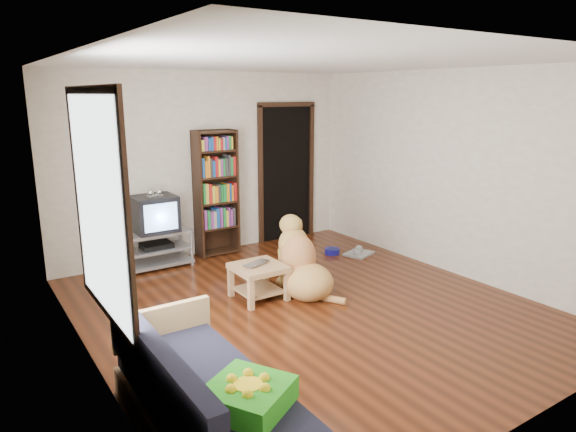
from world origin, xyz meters
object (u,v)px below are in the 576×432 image
dog_bowl (332,251)px  grey_rag (359,254)px  tv_stand (157,248)px  bookshelf (216,186)px  green_cushion (248,396)px  laptop (260,265)px  coffee_table (259,275)px  dog (301,265)px  crt_tv (154,213)px  sofa (203,404)px

dog_bowl → grey_rag: bearing=-39.8°
tv_stand → bookshelf: 1.20m
green_cushion → bookshelf: 4.54m
laptop → grey_rag: bearing=-2.8°
tv_stand → coffee_table: 1.81m
tv_stand → dog: size_ratio=0.79×
laptop → crt_tv: 1.89m
sofa → dog: dog is taller
grey_rag → tv_stand: (-2.64, 1.11, 0.25)m
dog → dog_bowl: bearing=38.0°
green_cushion → grey_rag: green_cushion is taller
crt_tv → coffee_table: size_ratio=1.05×
green_cushion → dog_bowl: (3.19, 3.18, -0.46)m
tv_stand → dog: 2.13m
green_cushion → laptop: size_ratio=1.39×
tv_stand → crt_tv: crt_tv is taller
laptop → crt_tv: size_ratio=0.58×
bookshelf → dog: bearing=-85.5°
laptop → bookshelf: size_ratio=0.19×
bookshelf → sofa: 4.26m
dog → bookshelf: bearing=94.5°
bookshelf → sofa: size_ratio=1.00×
bookshelf → crt_tv: bearing=-175.7°
dog → sofa: bearing=-139.0°
crt_tv → coffee_table: bearing=-71.3°
crt_tv → sofa: size_ratio=0.32×
bookshelf → grey_rag: bearing=-35.6°
bookshelf → dog_bowl: bearing=-34.6°
tv_stand → sofa: size_ratio=0.50×
laptop → tv_stand: bearing=88.6°
crt_tv → tv_stand: bearing=-90.0°
bookshelf → tv_stand: bearing=-174.4°
sofa → coffee_table: (1.56, 1.92, 0.02)m
tv_stand → green_cushion: bearing=-101.9°
green_cushion → bookshelf: (1.80, 4.14, 0.50)m
dog_bowl → coffee_table: (-1.75, -0.85, 0.24)m
laptop → sofa: bearing=-149.5°
green_cushion → dog: (1.95, 2.21, -0.16)m
green_cushion → bookshelf: size_ratio=0.26×
sofa → dog: bearing=41.0°
laptop → coffee_table: size_ratio=0.61×
sofa → dog_bowl: bearing=39.9°
crt_tv → sofa: crt_tv is taller
dog_bowl → dog: dog is taller
green_cushion → coffee_table: (1.44, 2.33, -0.22)m
grey_rag → bookshelf: 2.29m
coffee_table → bookshelf: bearing=78.6°
crt_tv → dog: bearing=-59.3°
bookshelf → sofa: (-1.92, -3.72, -0.74)m
crt_tv → dog: (1.10, -1.85, -0.40)m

